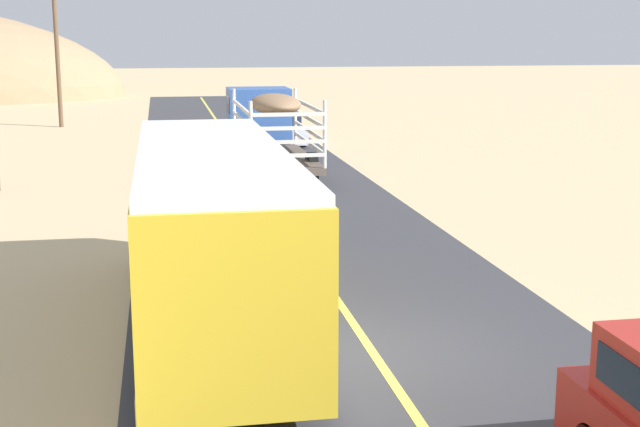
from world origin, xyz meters
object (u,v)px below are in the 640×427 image
Objects in this scene: bus at (212,231)px; car_far at (282,129)px; power_pole_far at (57,50)px; livestock_truck at (265,121)px.

car_far is (4.79, 25.87, -1.05)m from bus.
livestock_truck is at bearing -60.38° from power_pole_far.
bus is 26.33m from car_far.
bus is 36.27m from power_pole_far.
bus reaches higher than livestock_truck.
livestock_truck is 0.97× the size of bus.
power_pole_far reaches higher than bus.
power_pole_far is at bearing 119.62° from livestock_truck.
car_far is 15.16m from power_pole_far.
bus is at bearing -99.46° from livestock_truck.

